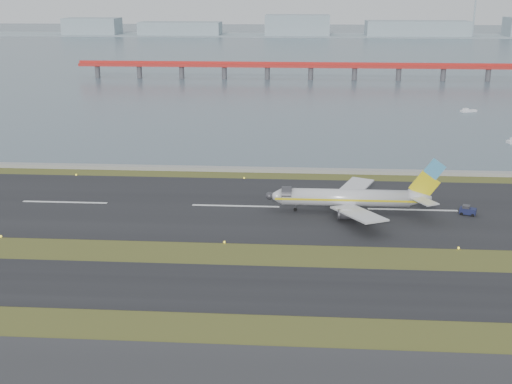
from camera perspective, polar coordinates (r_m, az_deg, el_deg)
ground at (r=118.98m, az=-3.24°, el=-5.92°), size 1000.00×1000.00×0.00m
taxiway_strip at (r=108.15m, az=-4.02°, el=-8.41°), size 1000.00×18.00×0.10m
runway_strip at (r=146.80m, az=-1.82°, el=-1.26°), size 1000.00×45.00×0.10m
seawall at (r=175.24m, az=-0.86°, el=2.02°), size 1000.00×2.50×1.00m
bay_water at (r=570.45m, az=2.53°, el=12.71°), size 1400.00×800.00×1.30m
red_pier at (r=360.58m, az=4.90°, el=11.06°), size 260.00×5.00×10.20m
far_shoreline at (r=729.48m, az=3.97°, el=14.20°), size 1400.00×80.00×60.50m
airliner at (r=143.07m, az=8.54°, el=-0.52°), size 38.52×32.89×12.80m
pushback_tug at (r=148.24m, az=18.29°, el=-1.57°), size 3.89×3.03×2.19m
workboat_far at (r=276.43m, az=18.34°, el=6.87°), size 7.03×4.47×1.63m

